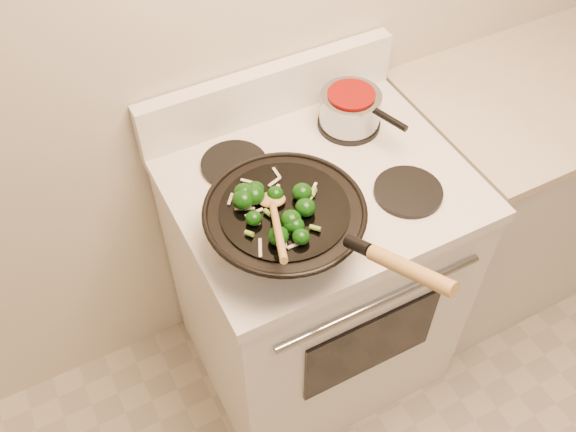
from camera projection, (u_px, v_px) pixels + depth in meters
stove at (314, 276)px, 2.04m from camera, size 0.78×0.67×1.08m
counter_unit at (517, 184)px, 2.33m from camera, size 0.90×0.62×0.91m
wok at (286, 224)px, 1.50m from camera, size 0.38×0.61×0.25m
stirfry at (273, 207)px, 1.44m from camera, size 0.22×0.25×0.04m
wooden_spoon at (275, 216)px, 1.40m from camera, size 0.14×0.28×0.12m
saucepan at (351, 108)px, 1.79m from camera, size 0.17×0.27×0.10m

